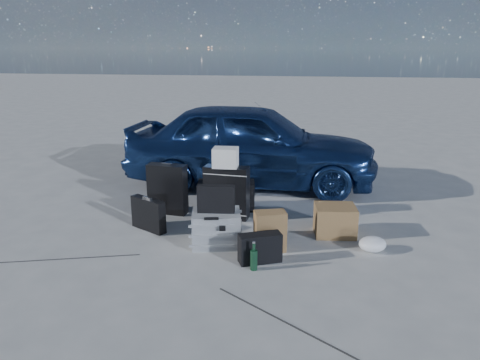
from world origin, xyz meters
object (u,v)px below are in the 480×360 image
object	(u,v)px
green_bottle	(254,256)
duffel_bag	(226,195)
car	(251,144)
briefcase	(148,214)
pelican_case	(216,228)
suitcase_left	(167,189)
suitcase_right	(227,192)
cardboard_box	(335,220)

from	to	relation	value
green_bottle	duffel_bag	bearing A→B (deg)	110.04
car	briefcase	world-z (taller)	car
pelican_case	duffel_bag	size ratio (longest dim) A/B	0.69
duffel_bag	green_bottle	size ratio (longest dim) A/B	2.69
briefcase	duffel_bag	world-z (taller)	briefcase
suitcase_left	duffel_bag	world-z (taller)	suitcase_left
pelican_case	briefcase	distance (m)	0.86
duffel_bag	suitcase_left	bearing A→B (deg)	-167.61
pelican_case	suitcase_left	world-z (taller)	suitcase_left
briefcase	duffel_bag	xyz separation A→B (m)	(0.69, 0.83, -0.00)
suitcase_left	suitcase_right	world-z (taller)	suitcase_right
car	briefcase	bearing A→B (deg)	156.16
cardboard_box	briefcase	bearing A→B (deg)	-173.74
suitcase_right	cardboard_box	world-z (taller)	suitcase_right
suitcase_left	pelican_case	bearing A→B (deg)	-41.47
car	green_bottle	world-z (taller)	car
briefcase	cardboard_box	world-z (taller)	briefcase
suitcase_right	cardboard_box	bearing A→B (deg)	-9.06
car	duffel_bag	distance (m)	1.19
car	pelican_case	xyz separation A→B (m)	(-0.02, -2.19, -0.43)
suitcase_left	cardboard_box	xyz separation A→B (m)	(1.96, -0.34, -0.14)
pelican_case	cardboard_box	xyz separation A→B (m)	(1.18, 0.48, -0.02)
suitcase_right	duffel_bag	world-z (taller)	suitcase_right
pelican_case	cardboard_box	bearing A→B (deg)	8.98
car	cardboard_box	size ratio (longest dim) A/B	8.39
car	cardboard_box	xyz separation A→B (m)	(1.16, -1.71, -0.44)
pelican_case	duffel_bag	xyz separation A→B (m)	(-0.12, 1.09, -0.00)
briefcase	cardboard_box	distance (m)	2.01
pelican_case	briefcase	bearing A→B (deg)	149.35
cardboard_box	duffel_bag	bearing A→B (deg)	154.89
briefcase	suitcase_right	bearing A→B (deg)	63.89
suitcase_left	duffel_bag	distance (m)	0.72
suitcase_left	duffel_bag	xyz separation A→B (m)	(0.66, 0.27, -0.13)
duffel_bag	cardboard_box	xyz separation A→B (m)	(1.30, -0.61, -0.02)
suitcase_left	suitcase_right	xyz separation A→B (m)	(0.73, -0.04, 0.01)
car	briefcase	distance (m)	2.14
suitcase_right	pelican_case	bearing A→B (deg)	-81.25
car	cardboard_box	world-z (taller)	car
car	suitcase_right	distance (m)	1.44
pelican_case	suitcase_right	xyz separation A→B (m)	(-0.05, 0.78, 0.13)
car	green_bottle	distance (m)	2.76
briefcase	cardboard_box	bearing A→B (deg)	35.69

